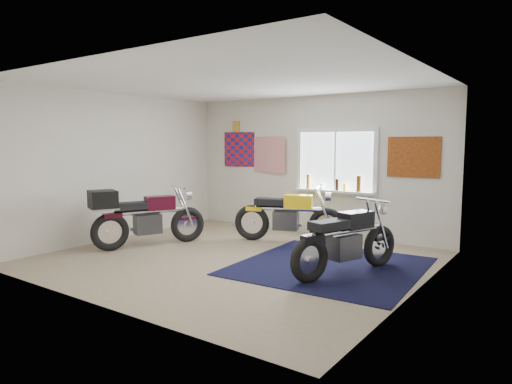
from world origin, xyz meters
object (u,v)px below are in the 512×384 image
Objects in this scene: navy_rug at (330,266)px; maroon_tourer at (141,216)px; black_chrome_bike at (346,242)px; yellow_triumph at (288,217)px.

navy_rug is 3.35m from maroon_tourer.
navy_rug is 1.33× the size of maroon_tourer.
black_chrome_bike is at bearing -57.70° from maroon_tourer.
yellow_triumph is 1.03× the size of black_chrome_bike.
black_chrome_bike is (1.70, -1.28, -0.01)m from yellow_triumph.
yellow_triumph is at bearing 72.62° from black_chrome_bike.
maroon_tourer is (-1.86, -1.81, 0.08)m from yellow_triumph.
navy_rug is 1.33× the size of yellow_triumph.
maroon_tourer is at bearing -166.95° from navy_rug.
maroon_tourer reaches higher than black_chrome_bike.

